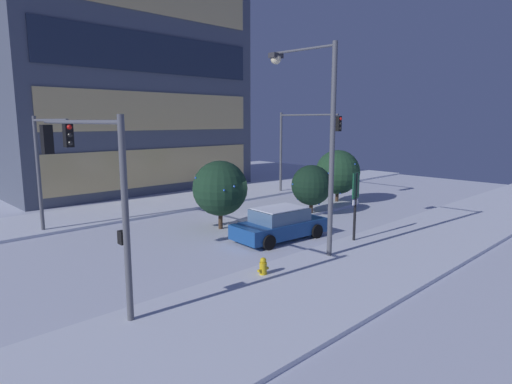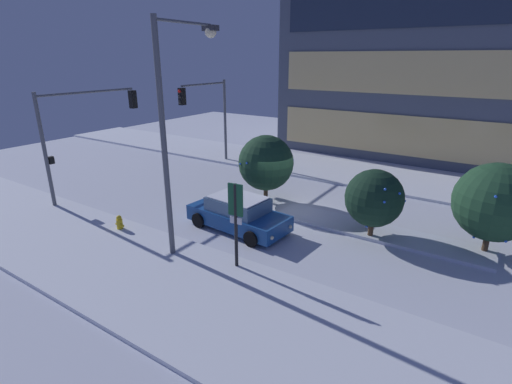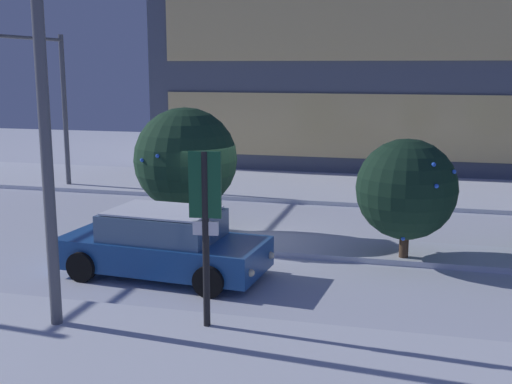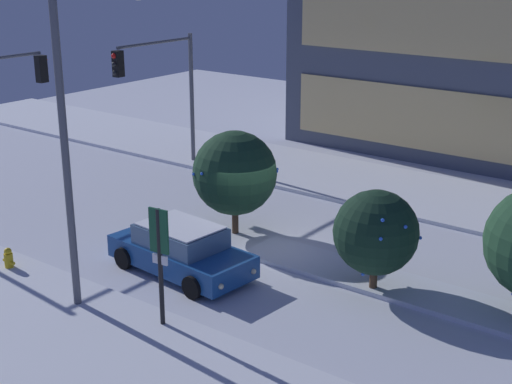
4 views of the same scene
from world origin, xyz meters
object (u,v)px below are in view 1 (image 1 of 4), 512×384
decorated_tree_median (338,172)px  fire_hydrant (263,268)px  traffic_light_corner_far_right (304,137)px  decorated_tree_right_of_median (220,188)px  street_lamp_arched (315,122)px  traffic_light_corner_near_left (86,172)px  parking_info_sign (355,199)px  decorated_tree_left_of_median (312,185)px  traffic_light_corner_far_left (50,154)px  car_near (280,224)px

decorated_tree_median → fire_hydrant: bearing=-154.3°
traffic_light_corner_far_right → decorated_tree_right_of_median: size_ratio=1.73×
street_lamp_arched → decorated_tree_right_of_median: (-0.03, 5.95, -3.32)m
traffic_light_corner_near_left → fire_hydrant: size_ratio=7.81×
parking_info_sign → decorated_tree_left_of_median: (3.19, 5.05, -0.28)m
traffic_light_corner_near_left → parking_info_sign: traffic_light_corner_near_left is taller
traffic_light_corner_far_left → street_lamp_arched: size_ratio=0.68×
traffic_light_corner_far_right → street_lamp_arched: bearing=-48.4°
traffic_light_corner_near_left → street_lamp_arched: size_ratio=0.70×
decorated_tree_median → decorated_tree_left_of_median: (-4.08, -1.09, -0.33)m
car_near → decorated_tree_right_of_median: decorated_tree_right_of_median is taller
fire_hydrant → decorated_tree_right_of_median: bearing=62.6°
decorated_tree_median → decorated_tree_right_of_median: 9.94m
fire_hydrant → parking_info_sign: 6.27m
car_near → traffic_light_corner_near_left: (-9.15, -0.66, 3.26)m
traffic_light_corner_far_right → street_lamp_arched: size_ratio=0.72×
car_near → street_lamp_arched: street_lamp_arched is taller
decorated_tree_median → decorated_tree_left_of_median: size_ratio=1.21×
traffic_light_corner_far_right → traffic_light_corner_far_left: size_ratio=1.07×
traffic_light_corner_far_right → street_lamp_arched: street_lamp_arched is taller
street_lamp_arched → traffic_light_corner_far_right: bearing=-51.2°
car_near → decorated_tree_median: bearing=24.8°
traffic_light_corner_far_left → parking_info_sign: (9.48, -9.90, -1.95)m
decorated_tree_median → traffic_light_corner_far_right: bearing=81.7°
street_lamp_arched → decorated_tree_left_of_median: bearing=-53.5°
fire_hydrant → decorated_tree_left_of_median: decorated_tree_left_of_median is taller
decorated_tree_median → street_lamp_arched: bearing=-149.4°
street_lamp_arched → decorated_tree_right_of_median: 6.82m
traffic_light_corner_far_left → street_lamp_arched: (6.84, -9.63, 1.42)m
street_lamp_arched → parking_info_sign: 4.29m
traffic_light_corner_far_right → traffic_light_corner_far_left: 17.25m
parking_info_sign → decorated_tree_right_of_median: size_ratio=0.91×
traffic_light_corner_far_right → decorated_tree_median: bearing=-8.3°
traffic_light_corner_near_left → traffic_light_corner_far_left: 7.94m
fire_hydrant → traffic_light_corner_far_left: bearing=108.8°
traffic_light_corner_far_right → decorated_tree_median: traffic_light_corner_far_right is taller
traffic_light_corner_far_right → parking_info_sign: (-7.77, -9.51, -2.25)m
traffic_light_corner_far_right → traffic_light_corner_far_left: bearing=-91.3°
traffic_light_corner_far_left → traffic_light_corner_near_left: bearing=-11.6°
traffic_light_corner_near_left → decorated_tree_right_of_median: size_ratio=1.68×
car_near → parking_info_sign: parking_info_sign is taller
traffic_light_corner_near_left → parking_info_sign: (11.08, -2.13, -1.92)m
car_near → traffic_light_corner_far_right: (9.70, 6.72, 3.59)m
traffic_light_corner_far_left → parking_info_sign: traffic_light_corner_far_left is taller
decorated_tree_left_of_median → decorated_tree_right_of_median: bearing=168.6°
car_near → street_lamp_arched: 5.38m
street_lamp_arched → fire_hydrant: size_ratio=11.16×
traffic_light_corner_far_left → parking_info_sign: size_ratio=1.78×
fire_hydrant → decorated_tree_right_of_median: 7.51m
traffic_light_corner_near_left → decorated_tree_right_of_median: traffic_light_corner_near_left is taller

